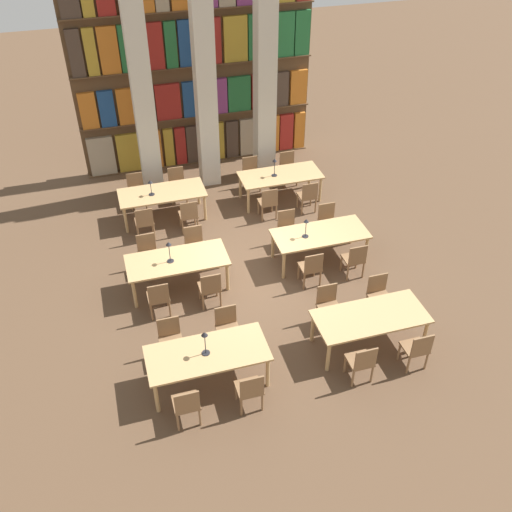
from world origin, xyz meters
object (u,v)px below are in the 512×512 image
at_px(desk_lamp_4, 275,164).
at_px(chair_23, 288,167).
at_px(reading_table_2, 177,262).
at_px(reading_table_5, 280,177).
at_px(chair_10, 210,287).
at_px(chair_12, 311,267).
at_px(chair_6, 417,349).
at_px(reading_table_3, 320,236).
at_px(desk_lamp_2, 306,225).
at_px(chair_22, 308,195).
at_px(chair_0, 187,404).
at_px(reading_table_0, 207,356).
at_px(reading_table_1, 370,319).
at_px(pillar_right, 265,66).
at_px(desk_lamp_1, 169,248).
at_px(chair_9, 148,252).
at_px(chair_4, 362,361).
at_px(desk_lamp_0, 205,339).
at_px(chair_19, 177,183).
at_px(chair_2, 250,389).
at_px(chair_17, 136,189).
at_px(chair_14, 355,259).
at_px(pillar_center, 204,72).
at_px(pillar_left, 140,79).
at_px(chair_15, 328,221).
at_px(chair_1, 171,339).
at_px(chair_11, 195,244).
at_px(desk_lamp_3, 151,185).
at_px(chair_18, 189,215).
at_px(chair_13, 288,228).
at_px(chair_16, 144,222).
at_px(chair_8, 159,297).
at_px(chair_21, 251,173).
at_px(chair_5, 328,305).
at_px(reading_table_4, 162,195).
at_px(chair_7, 379,294).
at_px(chair_20, 268,202).

bearing_deg(desk_lamp_4, chair_23, 49.98).
bearing_deg(reading_table_2, reading_table_5, 40.83).
bearing_deg(chair_10, chair_12, 0.83).
distance_m(chair_6, reading_table_3, 3.46).
xyz_separation_m(desk_lamp_2, chair_22, (0.81, 1.95, -0.56)).
bearing_deg(chair_0, reading_table_0, 55.36).
bearing_deg(reading_table_1, chair_6, -53.11).
height_order(pillar_right, desk_lamp_1, pillar_right).
bearing_deg(chair_9, chair_4, 126.75).
height_order(pillar_right, desk_lamp_0, pillar_right).
height_order(chair_19, chair_22, same).
distance_m(pillar_right, chair_2, 8.37).
relative_size(reading_table_2, desk_lamp_2, 4.60).
relative_size(desk_lamp_1, chair_17, 0.56).
relative_size(reading_table_2, chair_14, 2.39).
relative_size(pillar_center, chair_23, 6.93).
relative_size(desk_lamp_1, chair_22, 0.56).
distance_m(pillar_left, chair_15, 5.52).
height_order(chair_1, chair_11, same).
bearing_deg(chair_11, pillar_center, -107.94).
distance_m(desk_lamp_0, desk_lamp_3, 5.33).
xyz_separation_m(chair_18, reading_table_5, (2.52, 0.75, 0.19)).
relative_size(chair_11, chair_13, 1.00).
xyz_separation_m(chair_22, desk_lamp_4, (-0.64, 0.74, 0.58)).
bearing_deg(chair_6, chair_13, 103.05).
relative_size(chair_16, desk_lamp_3, 2.21).
relative_size(chair_11, reading_table_3, 0.42).
distance_m(pillar_right, chair_8, 6.60).
relative_size(chair_0, desk_lamp_0, 1.75).
relative_size(chair_1, chair_13, 1.00).
bearing_deg(chair_10, reading_table_1, -36.43).
distance_m(desk_lamp_2, chair_23, 3.58).
relative_size(chair_18, chair_21, 1.00).
xyz_separation_m(chair_5, reading_table_4, (-2.45, 4.59, 0.19)).
height_order(reading_table_0, chair_5, chair_5).
distance_m(pillar_center, chair_14, 5.84).
distance_m(pillar_left, chair_4, 8.32).
relative_size(chair_5, desk_lamp_4, 1.84).
relative_size(chair_15, chair_17, 1.00).
distance_m(chair_4, reading_table_3, 3.47).
distance_m(chair_14, chair_19, 5.15).
bearing_deg(chair_22, chair_21, 124.48).
xyz_separation_m(chair_1, chair_10, (0.99, 1.17, 0.00)).
height_order(pillar_left, reading_table_0, pillar_left).
bearing_deg(chair_19, chair_4, 106.01).
relative_size(chair_2, chair_11, 1.00).
xyz_separation_m(chair_2, desk_lamp_2, (2.22, 3.42, 0.56)).
xyz_separation_m(pillar_right, reading_table_3, (0.01, -4.10, -2.35)).
bearing_deg(chair_7, chair_15, -90.33).
relative_size(reading_table_2, chair_20, 2.39).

